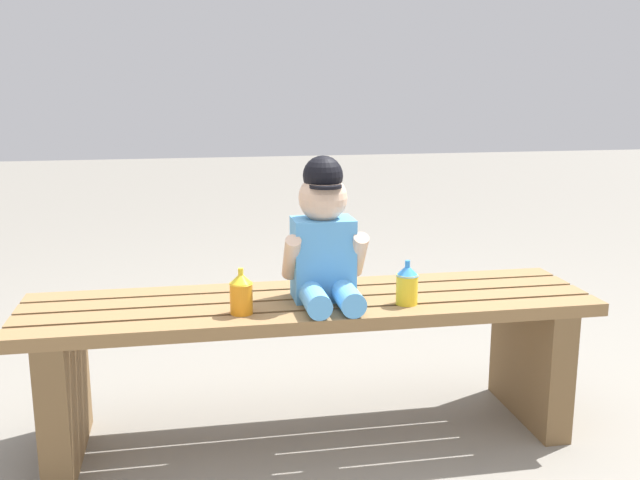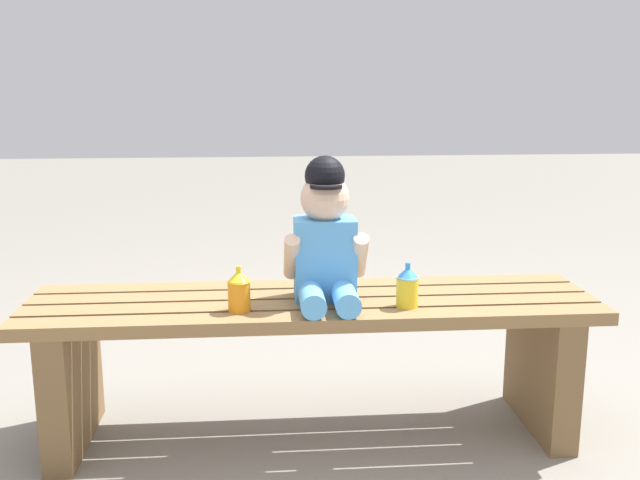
{
  "view_description": "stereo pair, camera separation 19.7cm",
  "coord_description": "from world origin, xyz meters",
  "px_view_note": "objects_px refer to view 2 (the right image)",
  "views": [
    {
      "loc": [
        -0.34,
        -1.94,
        1.02
      ],
      "look_at": [
        0.02,
        -0.05,
        0.6
      ],
      "focal_mm": 40.72,
      "sensor_mm": 36.0,
      "label": 1
    },
    {
      "loc": [
        -0.14,
        -1.97,
        1.02
      ],
      "look_at": [
        0.02,
        -0.05,
        0.6
      ],
      "focal_mm": 40.72,
      "sensor_mm": 36.0,
      "label": 2
    }
  ],
  "objects_px": {
    "child_figure": "(325,239)",
    "sippy_cup_left": "(239,290)",
    "sippy_cup_right": "(407,286)",
    "park_bench": "(313,342)"
  },
  "relations": [
    {
      "from": "child_figure",
      "to": "park_bench",
      "type": "bearing_deg",
      "value": 152.45
    },
    {
      "from": "park_bench",
      "to": "sippy_cup_right",
      "type": "distance_m",
      "value": 0.33
    },
    {
      "from": "sippy_cup_left",
      "to": "sippy_cup_right",
      "type": "relative_size",
      "value": 1.0
    },
    {
      "from": "park_bench",
      "to": "child_figure",
      "type": "relative_size",
      "value": 3.97
    },
    {
      "from": "park_bench",
      "to": "child_figure",
      "type": "xyz_separation_m",
      "value": [
        0.04,
        -0.02,
        0.31
      ]
    },
    {
      "from": "sippy_cup_left",
      "to": "child_figure",
      "type": "bearing_deg",
      "value": 18.99
    },
    {
      "from": "sippy_cup_right",
      "to": "park_bench",
      "type": "bearing_deg",
      "value": 158.26
    },
    {
      "from": "child_figure",
      "to": "sippy_cup_left",
      "type": "height_order",
      "value": "child_figure"
    },
    {
      "from": "sippy_cup_left",
      "to": "sippy_cup_right",
      "type": "xyz_separation_m",
      "value": [
        0.46,
        0.0,
        0.0
      ]
    },
    {
      "from": "child_figure",
      "to": "sippy_cup_left",
      "type": "xyz_separation_m",
      "value": [
        -0.24,
        -0.08,
        -0.12
      ]
    }
  ]
}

